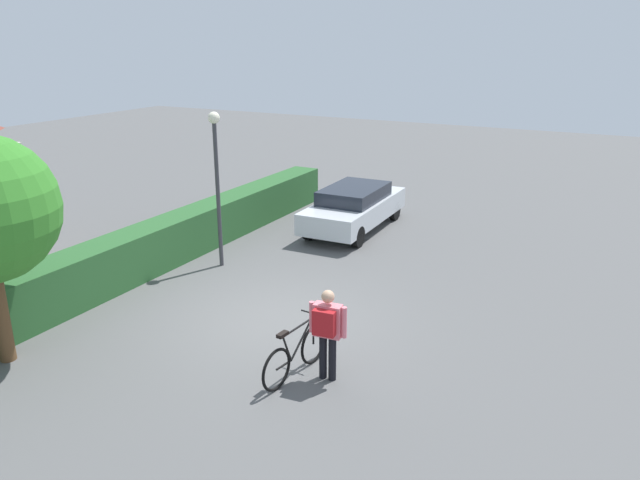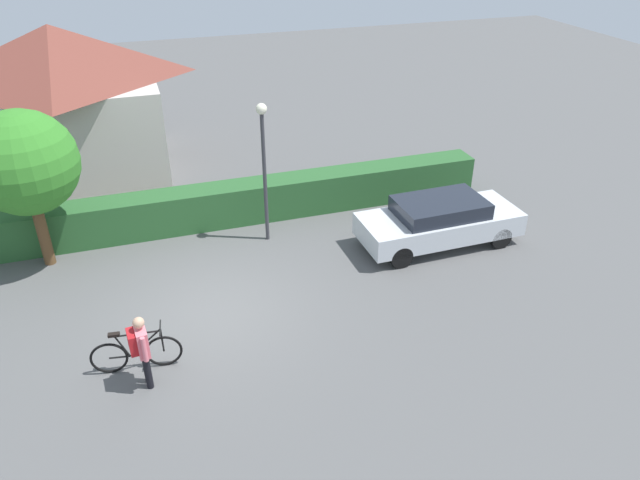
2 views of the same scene
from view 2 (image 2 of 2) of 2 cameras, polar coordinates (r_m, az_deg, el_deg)
ground_plane at (r=13.94m, az=-10.19°, el=-6.86°), size 60.00×60.00×0.00m
hedge_row at (r=17.25m, az=-12.63°, el=2.78°), size 17.70×0.90×1.12m
house_distant at (r=21.51m, az=-23.13°, el=12.06°), size 6.11×5.30×4.81m
parked_car_near at (r=16.31m, az=11.22°, el=1.82°), size 4.34×1.77×1.30m
bicycle at (r=12.59m, az=-16.96°, el=-10.20°), size 1.77×0.50×0.96m
person_rider at (r=11.83m, az=-16.58°, el=-9.57°), size 0.38×0.65×1.60m
street_lamp at (r=15.53m, az=-5.36°, el=8.14°), size 0.28×0.28×3.81m
tree_kerbside at (r=15.81m, az=-26.17°, el=6.52°), size 2.51×2.51×4.03m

